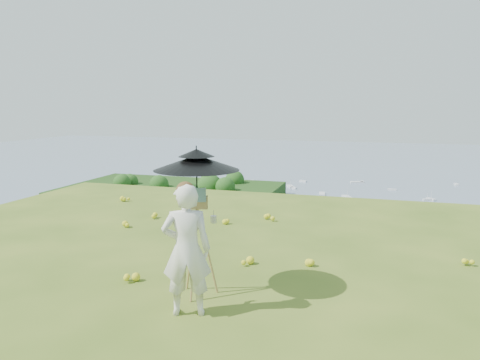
% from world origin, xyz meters
% --- Properties ---
extents(ground, '(14.00, 14.00, 0.00)m').
position_xyz_m(ground, '(0.00, 0.00, 0.00)').
color(ground, '#46631C').
rests_on(ground, ground).
extents(shoreline_tier, '(170.00, 28.00, 8.00)m').
position_xyz_m(shoreline_tier, '(0.00, 75.00, -36.00)').
color(shoreline_tier, '#6F6A58').
rests_on(shoreline_tier, bay_water).
extents(bay_water, '(700.00, 700.00, 0.00)m').
position_xyz_m(bay_water, '(0.00, 240.00, -34.00)').
color(bay_water, slate).
rests_on(bay_water, ground).
extents(peninsula, '(90.00, 60.00, 12.00)m').
position_xyz_m(peninsula, '(-75.00, 155.00, -29.00)').
color(peninsula, black).
rests_on(peninsula, bay_water).
extents(slope_trees, '(110.00, 50.00, 6.00)m').
position_xyz_m(slope_trees, '(0.00, 35.00, -15.00)').
color(slope_trees, '#174E17').
rests_on(slope_trees, forest_slope).
extents(harbor_town, '(110.00, 22.00, 5.00)m').
position_xyz_m(harbor_town, '(0.00, 75.00, -29.50)').
color(harbor_town, silver).
rests_on(harbor_town, shoreline_tier).
extents(moored_boats, '(140.00, 140.00, 0.70)m').
position_xyz_m(moored_boats, '(-12.50, 161.00, -33.65)').
color(moored_boats, silver).
rests_on(moored_boats, bay_water).
extents(wildflowers, '(10.00, 10.50, 0.12)m').
position_xyz_m(wildflowers, '(0.00, 0.25, 0.06)').
color(wildflowers, yellow).
rests_on(wildflowers, ground).
extents(painter, '(0.71, 0.58, 1.66)m').
position_xyz_m(painter, '(0.27, -1.15, 0.83)').
color(painter, beige).
rests_on(painter, ground).
extents(field_easel, '(0.73, 0.73, 1.51)m').
position_xyz_m(field_easel, '(0.17, -0.55, 0.75)').
color(field_easel, olive).
rests_on(field_easel, ground).
extents(sun_umbrella, '(1.46, 1.46, 0.82)m').
position_xyz_m(sun_umbrella, '(0.16, -0.52, 1.65)').
color(sun_umbrella, black).
rests_on(sun_umbrella, field_easel).
extents(painter_cap, '(0.29, 0.32, 0.10)m').
position_xyz_m(painter_cap, '(0.27, -1.15, 1.62)').
color(painter_cap, '#D27374').
rests_on(painter_cap, painter).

